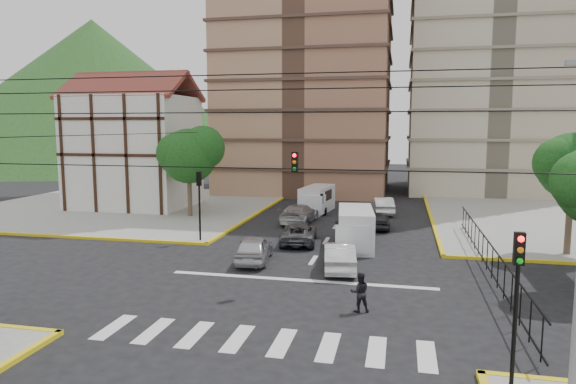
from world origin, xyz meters
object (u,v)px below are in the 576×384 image
(car_silver_front_left, at_px, (254,249))
(car_white_front_right, at_px, (339,256))
(van_left_lane, at_px, (317,200))
(pedestrian_crosswalk, at_px, (360,292))
(van_right_lane, at_px, (355,229))
(traffic_light_nw, at_px, (199,194))
(traffic_light_se, at_px, (517,284))

(car_silver_front_left, distance_m, car_white_front_right, 4.78)
(van_left_lane, xyz_separation_m, pedestrian_crosswalk, (5.55, -23.17, -0.28))
(van_right_lane, xyz_separation_m, car_silver_front_left, (-5.11, -4.40, -0.42))
(van_right_lane, bearing_deg, traffic_light_nw, 176.95)
(traffic_light_se, xyz_separation_m, van_left_lane, (-10.20, 28.56, -2.03))
(traffic_light_se, height_order, van_left_lane, traffic_light_se)
(pedestrian_crosswalk, bearing_deg, van_right_lane, -98.45)
(van_left_lane, bearing_deg, traffic_light_nw, -104.87)
(traffic_light_se, height_order, car_white_front_right, traffic_light_se)
(traffic_light_nw, xyz_separation_m, van_right_lane, (9.80, 0.61, -1.97))
(van_left_lane, xyz_separation_m, car_silver_front_left, (-0.71, -16.76, -0.35))
(van_right_lane, relative_size, pedestrian_crosswalk, 3.40)
(traffic_light_se, height_order, van_right_lane, traffic_light_se)
(traffic_light_nw, relative_size, pedestrian_crosswalk, 2.75)
(van_right_lane, height_order, car_white_front_right, van_right_lane)
(car_silver_front_left, bearing_deg, van_right_lane, -146.59)
(traffic_light_se, relative_size, traffic_light_nw, 1.00)
(van_left_lane, bearing_deg, car_white_front_right, -69.16)
(traffic_light_se, relative_size, pedestrian_crosswalk, 2.75)
(traffic_light_nw, distance_m, car_silver_front_left, 6.49)
(car_white_front_right, bearing_deg, van_left_lane, -85.83)
(traffic_light_nw, bearing_deg, pedestrian_crosswalk, -43.01)
(car_white_front_right, bearing_deg, van_right_lane, -103.11)
(van_right_lane, relative_size, car_silver_front_left, 1.27)
(traffic_light_se, relative_size, car_white_front_right, 1.00)
(pedestrian_crosswalk, bearing_deg, car_silver_front_left, -60.23)
(car_silver_front_left, xyz_separation_m, car_white_front_right, (4.74, -0.58, 0.00))
(van_right_lane, bearing_deg, pedestrian_crosswalk, -90.52)
(traffic_light_se, height_order, car_silver_front_left, traffic_light_se)
(traffic_light_se, bearing_deg, traffic_light_nw, 135.00)
(traffic_light_nw, bearing_deg, van_left_lane, 67.37)
(car_white_front_right, bearing_deg, car_silver_front_left, -15.89)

